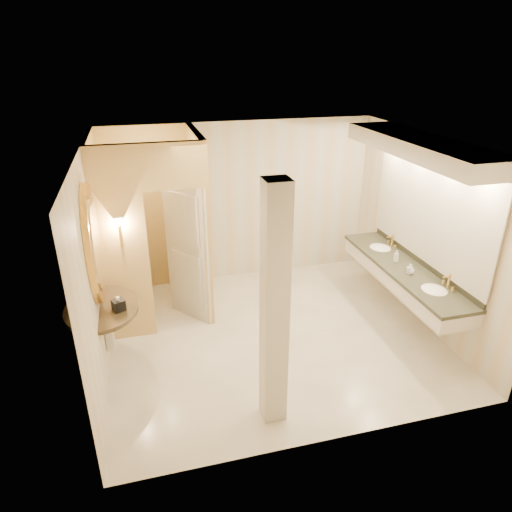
{
  "coord_description": "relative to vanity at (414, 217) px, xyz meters",
  "views": [
    {
      "loc": [
        -1.63,
        -5.23,
        3.75
      ],
      "look_at": [
        -0.2,
        0.2,
        1.17
      ],
      "focal_mm": 32.0,
      "sensor_mm": 36.0,
      "label": 1
    }
  ],
  "objects": [
    {
      "name": "soap_bottle_b",
      "position": [
        -0.08,
        -0.23,
        -0.69
      ],
      "size": [
        0.11,
        0.11,
        0.13
      ],
      "primitive_type": "imported",
      "rotation": [
        0.0,
        0.0,
        -0.08
      ],
      "color": "silver",
      "rests_on": "vanity"
    },
    {
      "name": "soap_bottle_a",
      "position": [
        -0.1,
        -0.22,
        -0.68
      ],
      "size": [
        0.09,
        0.09,
        0.15
      ],
      "primitive_type": "imported",
      "rotation": [
        0.0,
        0.0,
        0.37
      ],
      "color": "beige",
      "rests_on": "vanity"
    },
    {
      "name": "pillar",
      "position": [
        -2.43,
        -1.42,
        -0.28
      ],
      "size": [
        0.25,
        0.25,
        2.7
      ],
      "primitive_type": "cube",
      "color": "beige",
      "rests_on": "floor"
    },
    {
      "name": "wall_front",
      "position": [
        -1.98,
        -1.93,
        -0.28
      ],
      "size": [
        4.5,
        0.02,
        2.7
      ],
      "primitive_type": "cube",
      "color": "beige",
      "rests_on": "floor"
    },
    {
      "name": "toilet_closet",
      "position": [
        -3.11,
        1.03,
        -0.24
      ],
      "size": [
        1.5,
        1.55,
        2.7
      ],
      "color": "#EECE7C",
      "rests_on": "floor"
    },
    {
      "name": "vanity",
      "position": [
        0.0,
        0.0,
        0.0
      ],
      "size": [
        0.75,
        2.83,
        2.09
      ],
      "color": "beige",
      "rests_on": "floor"
    },
    {
      "name": "console_shelf",
      "position": [
        -4.19,
        -0.06,
        -0.28
      ],
      "size": [
        1.1,
        1.1,
        2.0
      ],
      "color": "black",
      "rests_on": "floor"
    },
    {
      "name": "soap_bottle_c",
      "position": [
        -0.08,
        0.18,
        -0.66
      ],
      "size": [
        0.09,
        0.09,
        0.19
      ],
      "primitive_type": "imported",
      "rotation": [
        0.0,
        0.0,
        0.22
      ],
      "color": "#C6B28C",
      "rests_on": "vanity"
    },
    {
      "name": "ceiling",
      "position": [
        -1.98,
        0.07,
        1.07
      ],
      "size": [
        4.5,
        4.5,
        0.0
      ],
      "primitive_type": "plane",
      "rotation": [
        3.14,
        0.0,
        0.0
      ],
      "color": "silver",
      "rests_on": "wall_back"
    },
    {
      "name": "wall_right",
      "position": [
        0.27,
        0.07,
        -0.28
      ],
      "size": [
        0.02,
        4.0,
        2.7
      ],
      "primitive_type": "cube",
      "color": "beige",
      "rests_on": "floor"
    },
    {
      "name": "wall_sconce",
      "position": [
        -3.9,
        0.5,
        0.1
      ],
      "size": [
        0.14,
        0.14,
        0.42
      ],
      "color": "gold",
      "rests_on": "toilet_closet"
    },
    {
      "name": "floor",
      "position": [
        -1.98,
        0.07,
        -1.63
      ],
      "size": [
        4.5,
        4.5,
        0.0
      ],
      "primitive_type": "plane",
      "color": "white",
      "rests_on": "ground"
    },
    {
      "name": "toilet",
      "position": [
        -3.85,
        1.82,
        -1.24
      ],
      "size": [
        0.5,
        0.8,
        0.78
      ],
      "primitive_type": "imported",
      "rotation": [
        0.0,
        0.0,
        3.06
      ],
      "color": "white",
      "rests_on": "floor"
    },
    {
      "name": "tissue_box",
      "position": [
        -4.0,
        -0.19,
        -0.69
      ],
      "size": [
        0.18,
        0.18,
        0.14
      ],
      "primitive_type": "cube",
      "rotation": [
        0.0,
        0.0,
        0.4
      ],
      "color": "black",
      "rests_on": "console_shelf"
    },
    {
      "name": "wall_left",
      "position": [
        -4.23,
        0.07,
        -0.28
      ],
      "size": [
        0.02,
        4.0,
        2.7
      ],
      "primitive_type": "cube",
      "color": "beige",
      "rests_on": "floor"
    },
    {
      "name": "wall_back",
      "position": [
        -1.98,
        2.07,
        -0.28
      ],
      "size": [
        4.5,
        0.02,
        2.7
      ],
      "primitive_type": "cube",
      "color": "beige",
      "rests_on": "floor"
    }
  ]
}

